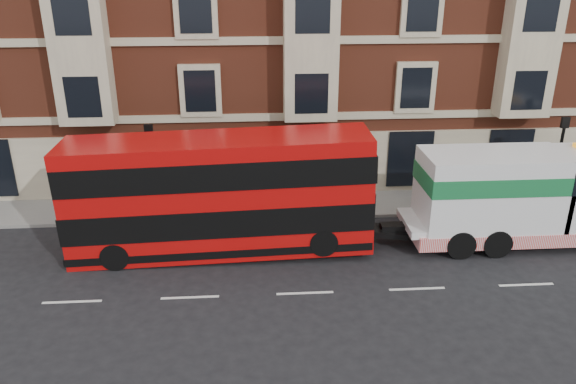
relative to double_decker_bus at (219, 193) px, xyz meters
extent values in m
plane|color=black|center=(3.02, -3.33, -2.50)|extent=(120.00, 120.00, 0.00)
cube|color=slate|center=(3.02, 4.17, -2.42)|extent=(90.00, 3.00, 0.15)
cylinder|color=black|center=(-2.98, 2.87, -0.35)|extent=(0.14, 0.14, 4.00)
cube|color=black|center=(-2.98, 2.87, 1.75)|extent=(0.35, 0.15, 0.50)
cylinder|color=black|center=(15.02, 2.87, -0.35)|extent=(0.14, 0.14, 4.00)
cube|color=black|center=(15.02, 2.87, 1.75)|extent=(0.35, 0.15, 0.50)
cube|color=#B90A0A|center=(0.00, 0.00, -0.06)|extent=(11.60, 2.59, 4.56)
cube|color=black|center=(0.00, 0.00, -0.74)|extent=(11.64, 2.65, 1.09)
cube|color=black|center=(0.00, 0.00, 1.13)|extent=(11.64, 2.65, 1.04)
cylinder|color=black|center=(-3.94, -1.17, -1.96)|extent=(1.08, 0.33, 1.08)
cylinder|color=black|center=(-3.94, 1.17, -1.96)|extent=(1.08, 0.33, 1.08)
cylinder|color=black|center=(3.94, -1.17, -1.65)|extent=(1.08, 0.33, 1.08)
cylinder|color=black|center=(3.94, 1.17, -1.65)|extent=(1.08, 0.33, 1.08)
cube|color=white|center=(12.00, 0.00, -1.51)|extent=(9.32, 2.38, 0.31)
cube|color=white|center=(10.76, 0.00, -0.11)|extent=(5.59, 2.59, 3.00)
cube|color=#186D38|center=(10.76, 0.00, 0.40)|extent=(5.65, 2.63, 0.73)
cube|color=red|center=(11.79, 0.00, -1.88)|extent=(8.29, 2.65, 0.57)
cylinder|color=black|center=(15.31, 1.17, -1.93)|extent=(1.14, 0.36, 1.14)
cylinder|color=black|center=(10.76, -1.17, -1.93)|extent=(1.14, 0.41, 1.14)
cylinder|color=black|center=(10.76, 1.17, -1.93)|extent=(1.14, 0.41, 1.14)
cylinder|color=black|center=(9.31, -1.17, -1.93)|extent=(1.14, 0.41, 1.14)
cylinder|color=black|center=(9.31, 1.17, -1.93)|extent=(1.14, 0.41, 1.14)
camera|label=1|loc=(1.27, -20.07, 8.28)|focal=35.00mm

